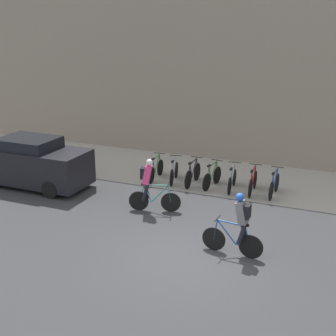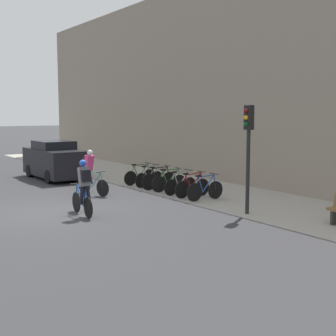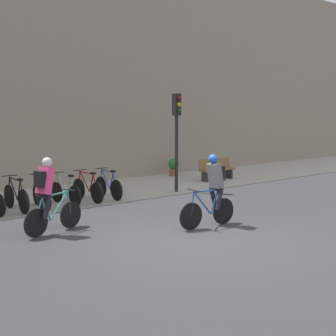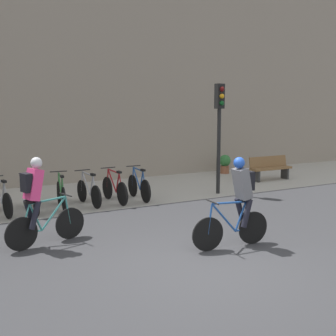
{
  "view_description": "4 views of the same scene",
  "coord_description": "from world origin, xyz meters",
  "px_view_note": "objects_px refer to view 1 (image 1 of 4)",
  "views": [
    {
      "loc": [
        3.81,
        -10.42,
        6.01
      ],
      "look_at": [
        -1.92,
        3.11,
        1.32
      ],
      "focal_mm": 50.0,
      "sensor_mm": 36.0,
      "label": 1
    },
    {
      "loc": [
        14.35,
        -5.37,
        3.2
      ],
      "look_at": [
        0.43,
        4.25,
        1.19
      ],
      "focal_mm": 50.0,
      "sensor_mm": 36.0,
      "label": 2
    },
    {
      "loc": [
        -6.85,
        -7.38,
        2.76
      ],
      "look_at": [
        0.97,
        2.07,
        1.32
      ],
      "focal_mm": 50.0,
      "sensor_mm": 36.0,
      "label": 3
    },
    {
      "loc": [
        -3.84,
        -5.8,
        2.71
      ],
      "look_at": [
        0.78,
        2.78,
        1.3
      ],
      "focal_mm": 45.0,
      "sensor_mm": 36.0,
      "label": 4
    }
  ],
  "objects_px": {
    "parked_bike_2": "(193,174)",
    "parked_bike_5": "(253,182)",
    "parked_bike_1": "(174,172)",
    "parked_bike_6": "(274,185)",
    "cyclist_pink": "(149,184)",
    "parked_bike_3": "(212,177)",
    "cyclist_grey": "(239,223)",
    "parked_car": "(33,163)",
    "parked_bike_4": "(232,180)",
    "parked_bike_0": "(156,170)"
  },
  "relations": [
    {
      "from": "parked_bike_2",
      "to": "parked_bike_5",
      "type": "xyz_separation_m",
      "value": [
        2.3,
        -0.0,
        -0.01
      ]
    },
    {
      "from": "parked_bike_1",
      "to": "parked_bike_6",
      "type": "bearing_deg",
      "value": 0.0
    },
    {
      "from": "parked_bike_6",
      "to": "cyclist_pink",
      "type": "bearing_deg",
      "value": -139.79
    },
    {
      "from": "parked_bike_3",
      "to": "cyclist_grey",
      "type": "bearing_deg",
      "value": -64.7
    },
    {
      "from": "cyclist_pink",
      "to": "parked_bike_2",
      "type": "bearing_deg",
      "value": 81.8
    },
    {
      "from": "parked_bike_5",
      "to": "parked_car",
      "type": "height_order",
      "value": "parked_car"
    },
    {
      "from": "parked_bike_2",
      "to": "parked_bike_6",
      "type": "xyz_separation_m",
      "value": [
        3.07,
        0.0,
        -0.01
      ]
    },
    {
      "from": "parked_bike_2",
      "to": "parked_car",
      "type": "height_order",
      "value": "parked_car"
    },
    {
      "from": "cyclist_pink",
      "to": "parked_car",
      "type": "relative_size",
      "value": 0.41
    },
    {
      "from": "cyclist_grey",
      "to": "parked_bike_4",
      "type": "bearing_deg",
      "value": 107.35
    },
    {
      "from": "parked_bike_1",
      "to": "parked_bike_2",
      "type": "xyz_separation_m",
      "value": [
        0.77,
        -0.0,
        0.02
      ]
    },
    {
      "from": "parked_bike_1",
      "to": "parked_bike_5",
      "type": "xyz_separation_m",
      "value": [
        3.07,
        -0.0,
        0.01
      ]
    },
    {
      "from": "parked_bike_1",
      "to": "parked_bike_3",
      "type": "xyz_separation_m",
      "value": [
        1.53,
        0.0,
        0.01
      ]
    },
    {
      "from": "cyclist_pink",
      "to": "parked_car",
      "type": "bearing_deg",
      "value": 174.23
    },
    {
      "from": "parked_bike_6",
      "to": "parked_bike_1",
      "type": "bearing_deg",
      "value": -180.0
    },
    {
      "from": "parked_bike_1",
      "to": "cyclist_pink",
      "type": "bearing_deg",
      "value": -83.43
    },
    {
      "from": "cyclist_pink",
      "to": "parked_bike_5",
      "type": "relative_size",
      "value": 1.04
    },
    {
      "from": "parked_bike_0",
      "to": "parked_bike_5",
      "type": "bearing_deg",
      "value": 0.01
    },
    {
      "from": "cyclist_pink",
      "to": "parked_bike_4",
      "type": "height_order",
      "value": "cyclist_pink"
    },
    {
      "from": "cyclist_pink",
      "to": "parked_bike_4",
      "type": "relative_size",
      "value": 1.08
    },
    {
      "from": "cyclist_pink",
      "to": "parked_car",
      "type": "distance_m",
      "value": 5.06
    },
    {
      "from": "cyclist_pink",
      "to": "parked_bike_1",
      "type": "height_order",
      "value": "cyclist_pink"
    },
    {
      "from": "cyclist_pink",
      "to": "cyclist_grey",
      "type": "bearing_deg",
      "value": -28.04
    },
    {
      "from": "cyclist_grey",
      "to": "parked_bike_0",
      "type": "bearing_deg",
      "value": 133.6
    },
    {
      "from": "parked_bike_0",
      "to": "parked_bike_1",
      "type": "height_order",
      "value": "parked_bike_0"
    },
    {
      "from": "parked_bike_3",
      "to": "parked_car",
      "type": "height_order",
      "value": "parked_car"
    },
    {
      "from": "parked_bike_2",
      "to": "parked_bike_3",
      "type": "distance_m",
      "value": 0.77
    },
    {
      "from": "parked_bike_0",
      "to": "parked_bike_3",
      "type": "distance_m",
      "value": 2.3
    },
    {
      "from": "parked_car",
      "to": "parked_bike_0",
      "type": "bearing_deg",
      "value": 31.84
    },
    {
      "from": "parked_bike_1",
      "to": "parked_bike_2",
      "type": "height_order",
      "value": "parked_bike_2"
    },
    {
      "from": "cyclist_grey",
      "to": "parked_bike_6",
      "type": "height_order",
      "value": "cyclist_grey"
    },
    {
      "from": "cyclist_grey",
      "to": "parked_bike_2",
      "type": "xyz_separation_m",
      "value": [
        -3.03,
        4.79,
        -0.54
      ]
    },
    {
      "from": "parked_bike_2",
      "to": "parked_bike_6",
      "type": "height_order",
      "value": "parked_bike_2"
    },
    {
      "from": "cyclist_grey",
      "to": "parked_bike_5",
      "type": "distance_m",
      "value": 4.88
    },
    {
      "from": "parked_bike_2",
      "to": "parked_bike_4",
      "type": "distance_m",
      "value": 1.53
    },
    {
      "from": "parked_bike_4",
      "to": "parked_car",
      "type": "distance_m",
      "value": 7.43
    },
    {
      "from": "parked_bike_6",
      "to": "parked_bike_4",
      "type": "bearing_deg",
      "value": -179.97
    },
    {
      "from": "parked_bike_3",
      "to": "parked_bike_5",
      "type": "relative_size",
      "value": 0.95
    },
    {
      "from": "parked_bike_3",
      "to": "cyclist_pink",
      "type": "bearing_deg",
      "value": -111.97
    },
    {
      "from": "cyclist_pink",
      "to": "parked_bike_0",
      "type": "height_order",
      "value": "cyclist_pink"
    },
    {
      "from": "cyclist_grey",
      "to": "parked_bike_4",
      "type": "height_order",
      "value": "cyclist_grey"
    },
    {
      "from": "parked_bike_1",
      "to": "parked_bike_5",
      "type": "relative_size",
      "value": 0.94
    },
    {
      "from": "parked_bike_2",
      "to": "parked_bike_6",
      "type": "bearing_deg",
      "value": 0.01
    },
    {
      "from": "parked_bike_3",
      "to": "parked_car",
      "type": "relative_size",
      "value": 0.37
    },
    {
      "from": "parked_bike_4",
      "to": "cyclist_grey",
      "type": "bearing_deg",
      "value": -72.65
    },
    {
      "from": "parked_bike_2",
      "to": "parked_bike_1",
      "type": "bearing_deg",
      "value": 179.99
    },
    {
      "from": "parked_bike_1",
      "to": "parked_car",
      "type": "distance_m",
      "value": 5.32
    },
    {
      "from": "cyclist_pink",
      "to": "parked_bike_6",
      "type": "height_order",
      "value": "cyclist_pink"
    },
    {
      "from": "parked_bike_0",
      "to": "parked_bike_4",
      "type": "bearing_deg",
      "value": 0.0
    },
    {
      "from": "parked_bike_5",
      "to": "parked_bike_6",
      "type": "bearing_deg",
      "value": 0.05
    }
  ]
}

